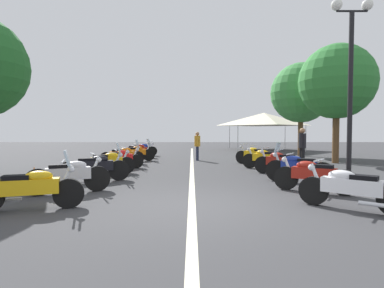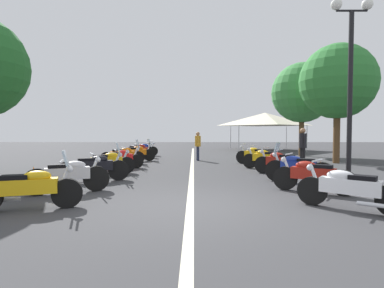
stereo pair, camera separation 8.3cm
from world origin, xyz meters
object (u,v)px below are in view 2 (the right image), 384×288
at_px(motorcycle_left_row_7, 138,151).
at_px(traffic_cone_1, 34,178).
at_px(motorcycle_right_row_3, 281,162).
at_px(bystander_0, 303,144).
at_px(motorcycle_left_row_1, 68,175).
at_px(motorcycle_right_row_0, 349,188).
at_px(motorcycle_right_row_4, 266,159).
at_px(event_tent, 265,119).
at_px(motorcycle_left_row_5, 123,155).
at_px(motorcycle_right_row_5, 256,155).
at_px(roadside_tree_2, 302,93).
at_px(motorcycle_right_row_1, 312,175).
at_px(traffic_cone_0, 321,171).
at_px(motorcycle_left_row_4, 119,159).
at_px(street_lamp_twin_globe, 351,61).
at_px(motorcycle_right_row_2, 297,167).
at_px(roadside_tree_1, 338,82).
at_px(motorcycle_left_row_0, 29,188).
at_px(motorcycle_left_row_6, 136,153).
at_px(motorcycle_left_row_8, 142,149).
at_px(motorcycle_left_row_2, 94,167).
at_px(bystander_1, 198,144).
at_px(motorcycle_left_row_3, 107,162).

distance_m(motorcycle_left_row_7, traffic_cone_1, 9.56).
height_order(motorcycle_right_row_3, bystander_0, bystander_0).
height_order(motorcycle_left_row_1, motorcycle_right_row_0, motorcycle_left_row_1).
height_order(motorcycle_right_row_4, event_tent, event_tent).
xyz_separation_m(motorcycle_left_row_5, event_tent, (11.80, -9.49, 2.18)).
relative_size(motorcycle_right_row_5, roadside_tree_2, 0.29).
height_order(motorcycle_right_row_1, motorcycle_right_row_4, motorcycle_right_row_1).
relative_size(traffic_cone_0, roadside_tree_2, 0.10).
xyz_separation_m(motorcycle_left_row_4, street_lamp_twin_globe, (-3.66, -7.74, 3.22)).
xyz_separation_m(motorcycle_right_row_2, motorcycle_right_row_4, (3.36, 0.17, -0.02)).
height_order(motorcycle_right_row_3, roadside_tree_1, roadside_tree_1).
height_order(motorcycle_left_row_0, motorcycle_right_row_1, motorcycle_left_row_0).
distance_m(motorcycle_left_row_5, bystander_0, 8.25).
xyz_separation_m(motorcycle_left_row_1, motorcycle_right_row_2, (1.63, -6.38, 0.01)).
xyz_separation_m(motorcycle_right_row_0, bystander_0, (7.34, -1.68, 0.57)).
distance_m(motorcycle_right_row_2, event_tent, 17.36).
relative_size(motorcycle_left_row_6, motorcycle_right_row_5, 1.18).
bearing_deg(motorcycle_right_row_1, motorcycle_right_row_3, -59.07).
distance_m(motorcycle_left_row_1, motorcycle_right_row_1, 6.26).
height_order(motorcycle_left_row_5, street_lamp_twin_globe, street_lamp_twin_globe).
relative_size(motorcycle_left_row_5, event_tent, 0.34).
bearing_deg(motorcycle_right_row_3, roadside_tree_2, -75.34).
relative_size(motorcycle_left_row_8, roadside_tree_2, 0.33).
bearing_deg(motorcycle_left_row_4, motorcycle_left_row_6, 62.36).
relative_size(street_lamp_twin_globe, event_tent, 0.93).
distance_m(motorcycle_left_row_1, motorcycle_right_row_0, 6.51).
height_order(motorcycle_left_row_2, bystander_0, bystander_0).
bearing_deg(motorcycle_left_row_6, motorcycle_left_row_2, -112.61).
xyz_separation_m(street_lamp_twin_globe, roadside_tree_2, (10.81, -2.37, 0.42)).
distance_m(motorcycle_right_row_0, motorcycle_right_row_1, 1.79).
height_order(motorcycle_left_row_0, roadside_tree_1, roadside_tree_1).
relative_size(motorcycle_left_row_1, motorcycle_right_row_4, 1.06).
distance_m(motorcycle_left_row_5, street_lamp_twin_globe, 10.18).
bearing_deg(motorcycle_right_row_5, motorcycle_left_row_4, 56.03).
height_order(motorcycle_right_row_3, traffic_cone_0, motorcycle_right_row_3).
bearing_deg(motorcycle_left_row_2, traffic_cone_1, -157.83).
bearing_deg(motorcycle_left_row_0, bystander_0, 23.91).
bearing_deg(bystander_1, motorcycle_right_row_2, -71.71).
distance_m(motorcycle_right_row_1, motorcycle_right_row_3, 3.23).
distance_m(motorcycle_left_row_2, event_tent, 19.26).
distance_m(motorcycle_left_row_1, street_lamp_twin_globe, 8.55).
bearing_deg(motorcycle_left_row_4, roadside_tree_1, -13.10).
xyz_separation_m(motorcycle_right_row_0, roadside_tree_1, (9.26, -4.04, 3.60)).
xyz_separation_m(motorcycle_left_row_4, motorcycle_right_row_5, (1.86, -6.09, 0.01)).
bearing_deg(motorcycle_right_row_0, motorcycle_left_row_1, 24.26).
bearing_deg(motorcycle_left_row_5, bystander_0, -28.75).
height_order(motorcycle_left_row_4, event_tent, event_tent).
bearing_deg(roadside_tree_2, motorcycle_left_row_7, 101.05).
bearing_deg(motorcycle_left_row_3, roadside_tree_1, -4.63).
height_order(motorcycle_left_row_2, motorcycle_left_row_3, motorcycle_left_row_2).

